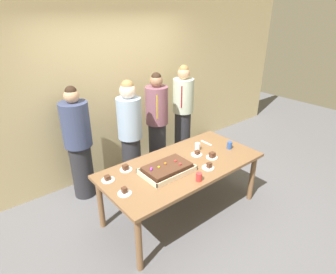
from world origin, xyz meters
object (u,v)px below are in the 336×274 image
object	(u,v)px
plated_slice_near_right	(125,192)
person_green_shirt_behind	(157,124)
party_table	(182,169)
drink_cup_far_end	(198,147)
plated_slice_far_left	(212,156)
plated_slice_far_right	(209,167)
drink_cup_middle	(199,177)
person_serving_front	(130,136)
plated_slice_center_front	(197,154)
plated_slice_near_left	(108,179)
drink_cup_nearest	(230,145)
person_striped_tie_right	(78,143)
cake_server_utensil	(206,143)
sheet_cake	(167,169)
plated_slice_center_back	(126,168)
person_far_right_suit	(183,113)

from	to	relation	value
plated_slice_near_right	person_green_shirt_behind	bearing A→B (deg)	41.00
party_table	drink_cup_far_end	xyz separation A→B (m)	(0.42, 0.15, 0.12)
plated_slice_far_left	plated_slice_far_right	size ratio (longest dim) A/B	1.00
drink_cup_middle	person_serving_front	xyz separation A→B (m)	(-0.09, 1.28, 0.08)
plated_slice_near_right	drink_cup_far_end	world-z (taller)	drink_cup_far_end
plated_slice_far_left	plated_slice_center_front	distance (m)	0.21
plated_slice_near_left	drink_cup_nearest	bearing A→B (deg)	-12.00
plated_slice_center_front	person_striped_tie_right	world-z (taller)	person_striped_tie_right
cake_server_utensil	person_serving_front	xyz separation A→B (m)	(-0.86, 0.66, 0.13)
cake_server_utensil	person_green_shirt_behind	size ratio (longest dim) A/B	0.12
drink_cup_middle	party_table	bearing A→B (deg)	75.15
person_striped_tie_right	person_serving_front	bearing A→B (deg)	38.63
plated_slice_far_right	person_serving_front	bearing A→B (deg)	108.10
plated_slice_near_left	plated_slice_center_front	world-z (taller)	plated_slice_near_left
plated_slice_far_left	person_serving_front	xyz separation A→B (m)	(-0.60, 1.01, 0.11)
plated_slice_center_front	person_green_shirt_behind	xyz separation A→B (m)	(0.09, 0.99, 0.10)
party_table	plated_slice_near_right	world-z (taller)	plated_slice_near_right
plated_slice_far_right	plated_slice_near_right	bearing A→B (deg)	169.06
plated_slice_far_left	drink_cup_middle	xyz separation A→B (m)	(-0.51, -0.27, 0.02)
sheet_cake	drink_cup_middle	xyz separation A→B (m)	(0.16, -0.37, 0.01)
plated_slice_far_right	drink_cup_middle	distance (m)	0.31
plated_slice_center_front	person_green_shirt_behind	size ratio (longest dim) A/B	0.09
cake_server_utensil	drink_cup_nearest	bearing A→B (deg)	-68.25
drink_cup_far_end	drink_cup_middle	bearing A→B (deg)	-133.69
sheet_cake	plated_slice_far_left	size ratio (longest dim) A/B	4.08
plated_slice_near_left	plated_slice_center_back	xyz separation A→B (m)	(0.27, 0.06, 0.00)
plated_slice_far_right	person_green_shirt_behind	xyz separation A→B (m)	(0.22, 1.32, 0.10)
plated_slice_far_left	drink_cup_nearest	bearing A→B (deg)	4.49
sheet_cake	drink_cup_far_end	size ratio (longest dim) A/B	6.12
plated_slice_far_left	person_serving_front	world-z (taller)	person_serving_front
sheet_cake	plated_slice_center_front	world-z (taller)	sheet_cake
plated_slice_far_left	plated_slice_near_left	bearing A→B (deg)	163.36
sheet_cake	plated_slice_center_back	xyz separation A→B (m)	(-0.36, 0.35, -0.02)
plated_slice_center_back	drink_cup_far_end	bearing A→B (deg)	-9.19
sheet_cake	person_green_shirt_behind	bearing A→B (deg)	58.03
person_green_shirt_behind	drink_cup_nearest	bearing A→B (deg)	50.85
plated_slice_center_back	drink_cup_far_end	world-z (taller)	drink_cup_far_end
plated_slice_center_front	person_green_shirt_behind	distance (m)	1.00
drink_cup_far_end	plated_slice_center_back	bearing A→B (deg)	170.81
plated_slice_near_left	drink_cup_nearest	world-z (taller)	drink_cup_nearest
plated_slice_near_right	person_far_right_suit	distance (m)	2.21
drink_cup_far_end	cake_server_utensil	bearing A→B (deg)	14.86
plated_slice_near_left	plated_slice_far_right	world-z (taller)	plated_slice_far_right
plated_slice_near_right	sheet_cake	bearing A→B (deg)	4.24
sheet_cake	drink_cup_far_end	xyz separation A→B (m)	(0.69, 0.18, 0.01)
plated_slice_far_left	drink_cup_middle	size ratio (longest dim) A/B	1.50
drink_cup_nearest	party_table	bearing A→B (deg)	172.87
plated_slice_near_right	cake_server_utensil	bearing A→B (deg)	10.66
person_striped_tie_right	person_green_shirt_behind	bearing A→B (deg)	57.98
sheet_cake	plated_slice_near_right	xyz separation A→B (m)	(-0.62, -0.05, -0.02)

